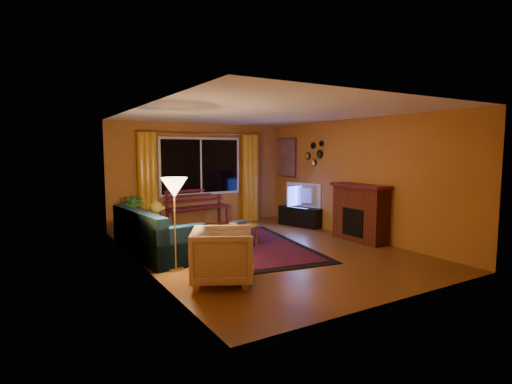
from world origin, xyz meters
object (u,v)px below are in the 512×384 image
sofa (157,232)px  floor_lamp (175,225)px  bench (198,217)px  armchair (223,253)px  tv_console (301,216)px  coffee_table (235,237)px

sofa → floor_lamp: (-0.03, -1.02, 0.30)m
bench → armchair: (-1.32, -4.06, 0.19)m
armchair → floor_lamp: 1.02m
armchair → floor_lamp: (-0.36, 0.91, 0.29)m
floor_lamp → tv_console: 4.33m
sofa → coffee_table: bearing=-14.2°
floor_lamp → coffee_table: size_ratio=1.30×
sofa → floor_lamp: 1.06m
armchair → coffee_table: size_ratio=0.77×
bench → floor_lamp: size_ratio=1.10×
floor_lamp → tv_console: bearing=26.3°
bench → tv_console: bench is taller
sofa → floor_lamp: floor_lamp is taller
floor_lamp → armchair: bearing=-68.2°
sofa → bench: bearing=45.9°
sofa → armchair: 1.96m
bench → sofa: 2.70m
sofa → coffee_table: (1.43, -0.20, -0.21)m
armchair → tv_console: 4.49m
bench → armchair: size_ratio=1.85×
sofa → tv_console: size_ratio=1.81×
sofa → coffee_table: size_ratio=1.85×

